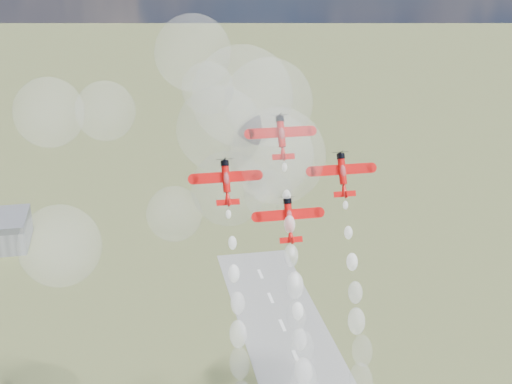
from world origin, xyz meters
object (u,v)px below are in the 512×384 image
(plane_right, at_px, (342,174))
(plane_slot, at_px, (289,219))
(plane_lead, at_px, (281,136))
(plane_left, at_px, (226,181))

(plane_right, xyz_separation_m, plane_slot, (-12.08, -3.86, -7.52))
(plane_right, bearing_deg, plane_lead, 162.26)
(plane_right, height_order, plane_slot, plane_right)
(plane_left, xyz_separation_m, plane_right, (24.15, 0.00, 0.00))
(plane_slot, bearing_deg, plane_lead, 90.00)
(plane_lead, distance_m, plane_slot, 16.91)
(plane_lead, height_order, plane_left, plane_lead)
(plane_lead, relative_size, plane_right, 1.00)
(plane_left, height_order, plane_slot, plane_left)
(plane_left, relative_size, plane_slot, 1.00)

